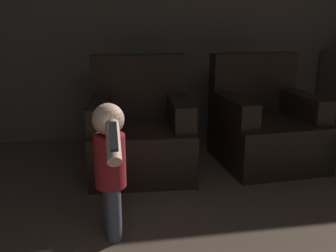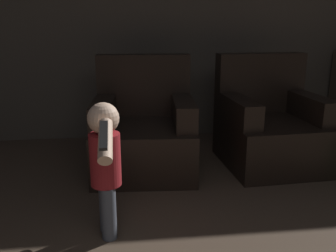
{
  "view_description": "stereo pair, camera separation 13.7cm",
  "coord_description": "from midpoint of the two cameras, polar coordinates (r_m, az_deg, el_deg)",
  "views": [
    {
      "loc": [
        -0.55,
        0.61,
        1.2
      ],
      "look_at": [
        -0.12,
        3.03,
        0.51
      ],
      "focal_mm": 40.0,
      "sensor_mm": 36.0,
      "label": 1
    },
    {
      "loc": [
        -0.41,
        0.59,
        1.2
      ],
      "look_at": [
        -0.12,
        3.03,
        0.51
      ],
      "focal_mm": 40.0,
      "sensor_mm": 36.0,
      "label": 2
    }
  ],
  "objects": [
    {
      "name": "wall_back",
      "position": [
        3.93,
        0.21,
        17.16
      ],
      "size": [
        8.4,
        0.05,
        2.6
      ],
      "color": "#51493F",
      "rests_on": "ground_plane"
    },
    {
      "name": "armchair_left",
      "position": [
        3.1,
        -2.4,
        -0.87
      ],
      "size": [
        0.85,
        0.87,
        0.93
      ],
      "rotation": [
        0.0,
        0.0,
        -0.07
      ],
      "color": "black",
      "rests_on": "ground_plane"
    },
    {
      "name": "armchair_right",
      "position": [
        3.36,
        16.41,
        -0.21
      ],
      "size": [
        0.85,
        0.87,
        0.93
      ],
      "rotation": [
        0.0,
        0.0,
        0.06
      ],
      "color": "black",
      "rests_on": "ground_plane"
    },
    {
      "name": "person_toddler",
      "position": [
        2.09,
        -7.7,
        -5.16
      ],
      "size": [
        0.17,
        0.54,
        0.78
      ],
      "rotation": [
        0.0,
        0.0,
        1.73
      ],
      "color": "#474C56",
      "rests_on": "ground_plane"
    }
  ]
}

